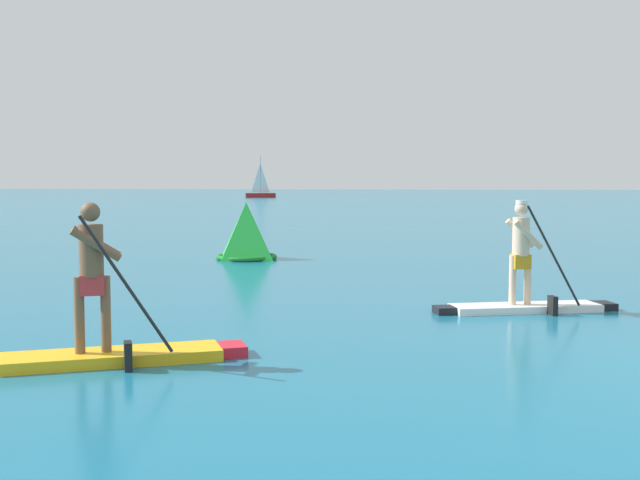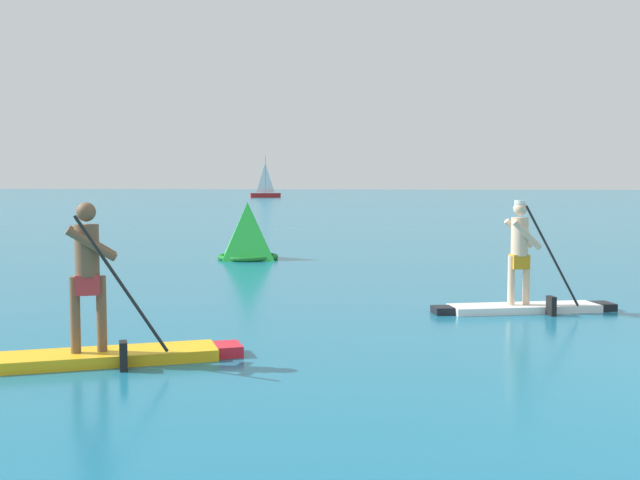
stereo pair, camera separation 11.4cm
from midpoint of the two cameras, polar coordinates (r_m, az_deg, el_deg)
paddleboarder_near_left at (r=8.78m, az=-15.90°, el=-6.51°), size 2.82×1.71×1.79m
paddleboarder_mid_center at (r=12.18m, az=14.78°, el=-3.36°), size 2.85×1.34×1.75m
race_marker_buoy at (r=19.93m, az=-5.67°, el=0.49°), size 1.79×1.79×1.48m
sailboat_left_horizon at (r=103.49m, az=-4.49°, el=3.63°), size 4.10×2.42×5.63m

